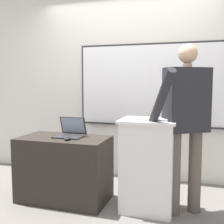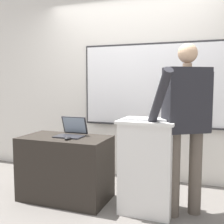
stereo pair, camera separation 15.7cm
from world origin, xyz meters
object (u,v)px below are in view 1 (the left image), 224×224
at_px(wireless_keyboard, 146,119).
at_px(computer_mouse_by_laptop, 67,139).
at_px(laptop, 71,131).
at_px(person_presenter, 186,117).
at_px(lectern_podium, 148,165).
at_px(side_desk, 65,169).

height_order(wireless_keyboard, computer_mouse_by_laptop, wireless_keyboard).
bearing_deg(laptop, person_presenter, -0.39).
height_order(lectern_podium, person_presenter, person_presenter).
relative_size(lectern_podium, side_desk, 0.96).
height_order(person_presenter, computer_mouse_by_laptop, person_presenter).
bearing_deg(wireless_keyboard, laptop, 173.70).
xyz_separation_m(person_presenter, computer_mouse_by_laptop, (-1.22, -0.20, -0.26)).
distance_m(person_presenter, wireless_keyboard, 0.40).
bearing_deg(side_desk, wireless_keyboard, -1.92).
xyz_separation_m(lectern_podium, side_desk, (-0.96, -0.03, -0.12)).
height_order(laptop, computer_mouse_by_laptop, laptop).
relative_size(lectern_podium, person_presenter, 0.56).
bearing_deg(lectern_podium, wireless_keyboard, -105.01).
relative_size(laptop, wireless_keyboard, 0.71).
relative_size(lectern_podium, wireless_keyboard, 2.16).
relative_size(wireless_keyboard, computer_mouse_by_laptop, 4.46).
bearing_deg(computer_mouse_by_laptop, side_desk, 128.77).
xyz_separation_m(lectern_podium, computer_mouse_by_laptop, (-0.85, -0.17, 0.26)).
bearing_deg(person_presenter, lectern_podium, 151.82).
xyz_separation_m(lectern_podium, wireless_keyboard, (-0.02, -0.06, 0.49)).
distance_m(side_desk, person_presenter, 1.47).
bearing_deg(wireless_keyboard, lectern_podium, 74.99).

